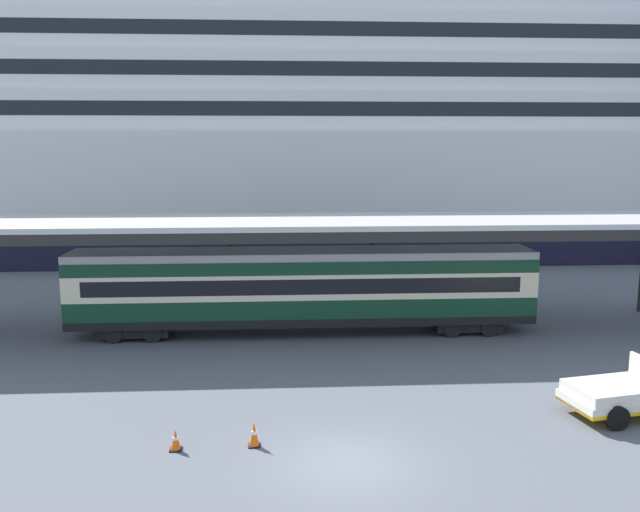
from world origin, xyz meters
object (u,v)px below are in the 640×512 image
object	(u,v)px
train_carriage	(303,287)
cruise_ship	(337,109)
traffic_cone_near	(254,434)
traffic_cone_mid	(175,440)

from	to	relation	value
train_carriage	cruise_ship	bearing A→B (deg)	82.25
cruise_ship	train_carriage	world-z (taller)	cruise_ship
traffic_cone_near	traffic_cone_mid	world-z (taller)	traffic_cone_near
cruise_ship	traffic_cone_near	distance (m)	45.29
cruise_ship	train_carriage	size ratio (longest dim) A/B	5.48
train_carriage	traffic_cone_near	bearing A→B (deg)	-99.14
cruise_ship	traffic_cone_mid	xyz separation A→B (m)	(-8.55, -43.37, -11.97)
cruise_ship	traffic_cone_mid	size ratio (longest dim) A/B	184.14
cruise_ship	traffic_cone_near	size ratio (longest dim) A/B	155.48
traffic_cone_mid	cruise_ship	bearing A→B (deg)	78.85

